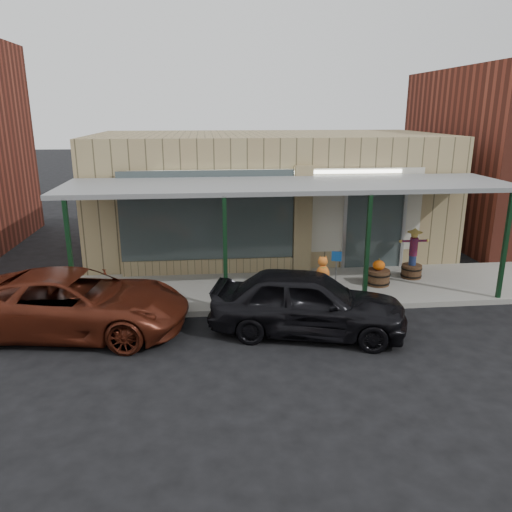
{
  "coord_description": "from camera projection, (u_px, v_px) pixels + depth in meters",
  "views": [
    {
      "loc": [
        -2.26,
        -9.66,
        4.99
      ],
      "look_at": [
        -0.99,
        2.6,
        1.37
      ],
      "focal_mm": 35.0,
      "sensor_mm": 36.0,
      "label": 1
    }
  ],
  "objects": [
    {
      "name": "barrel_pumpkin",
      "position": [
        378.0,
        275.0,
        14.31
      ],
      "size": [
        0.75,
        0.75,
        0.78
      ],
      "rotation": [
        0.0,
        0.0,
        -0.16
      ],
      "color": "#4F381F",
      "rests_on": "sidewalk"
    },
    {
      "name": "barrel_scarecrow",
      "position": [
        412.0,
        261.0,
        14.86
      ],
      "size": [
        0.9,
        0.76,
        1.52
      ],
      "rotation": [
        0.0,
        0.0,
        -0.36
      ],
      "color": "#4F381F",
      "rests_on": "sidewalk"
    },
    {
      "name": "ground",
      "position": [
        313.0,
        349.0,
        10.84
      ],
      "size": [
        120.0,
        120.0,
        0.0
      ],
      "primitive_type": "plane",
      "color": "black",
      "rests_on": "ground"
    },
    {
      "name": "awning",
      "position": [
        289.0,
        187.0,
        13.39
      ],
      "size": [
        12.0,
        3.0,
        3.04
      ],
      "color": "slate",
      "rests_on": "ground"
    },
    {
      "name": "block_buildings_near",
      "position": [
        317.0,
        144.0,
        18.76
      ],
      "size": [
        61.0,
        8.0,
        8.0
      ],
      "color": "maroon",
      "rests_on": "ground"
    },
    {
      "name": "storefront",
      "position": [
        267.0,
        193.0,
        18.04
      ],
      "size": [
        12.0,
        6.25,
        4.2
      ],
      "color": "#9E8B61",
      "rests_on": "ground"
    },
    {
      "name": "handicap_sign",
      "position": [
        336.0,
        268.0,
        13.19
      ],
      "size": [
        0.26,
        0.09,
        1.28
      ],
      "rotation": [
        0.0,
        0.0,
        -0.29
      ],
      "color": "gray",
      "rests_on": "sidewalk"
    },
    {
      "name": "sidewalk",
      "position": [
        287.0,
        289.0,
        14.26
      ],
      "size": [
        40.0,
        3.2,
        0.15
      ],
      "primitive_type": "cube",
      "color": "gray",
      "rests_on": "ground"
    },
    {
      "name": "car_maroon",
      "position": [
        75.0,
        303.0,
        11.48
      ],
      "size": [
        5.52,
        3.19,
        1.45
      ],
      "primitive_type": "imported",
      "rotation": [
        0.0,
        0.0,
        1.41
      ],
      "color": "#531D10",
      "rests_on": "ground"
    },
    {
      "name": "parked_sedan",
      "position": [
        308.0,
        302.0,
        11.41
      ],
      "size": [
        4.76,
        2.85,
        1.58
      ],
      "rotation": [
        0.0,
        0.0,
        1.32
      ],
      "color": "black",
      "rests_on": "ground"
    }
  ]
}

